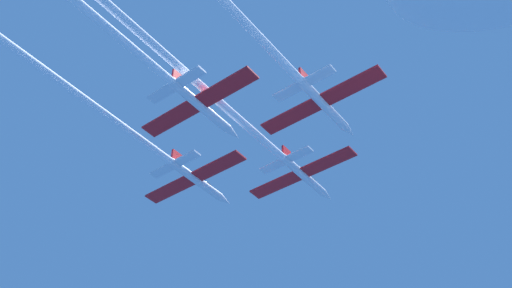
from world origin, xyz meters
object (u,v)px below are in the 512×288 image
(jet_right_wing, at_px, (257,35))
(jet_slot, at_px, (103,24))
(jet_lead, at_px, (228,109))
(jet_left_wing, at_px, (126,129))

(jet_right_wing, xyz_separation_m, jet_slot, (-14.32, -14.53, -1.41))
(jet_lead, height_order, jet_right_wing, jet_lead)
(jet_left_wing, distance_m, jet_right_wing, 27.01)
(jet_right_wing, height_order, jet_slot, jet_right_wing)
(jet_right_wing, bearing_deg, jet_lead, 144.19)
(jet_lead, relative_size, jet_slot, 1.06)
(jet_right_wing, distance_m, jet_slot, 20.45)
(jet_left_wing, relative_size, jet_slot, 0.91)
(jet_left_wing, relative_size, jet_right_wing, 0.99)
(jet_lead, height_order, jet_slot, jet_lead)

